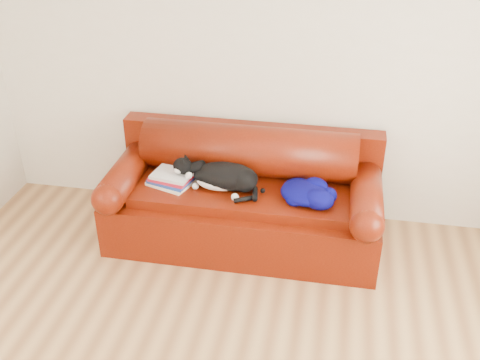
# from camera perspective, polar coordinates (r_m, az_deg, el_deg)

# --- Properties ---
(room_shell) EXTENTS (4.52, 4.02, 2.61)m
(room_shell) POSITION_cam_1_polar(r_m,az_deg,el_deg) (2.47, -1.66, 5.09)
(room_shell) COLOR beige
(room_shell) RESTS_ON ground
(sofa_base) EXTENTS (2.10, 0.90, 0.50)m
(sofa_base) POSITION_cam_1_polar(r_m,az_deg,el_deg) (4.47, 0.34, -3.50)
(sofa_base) COLOR #3B0902
(sofa_base) RESTS_ON ground
(sofa_back) EXTENTS (2.10, 1.01, 0.88)m
(sofa_back) POSITION_cam_1_polar(r_m,az_deg,el_deg) (4.52, 0.90, 1.40)
(sofa_back) COLOR #3B0902
(sofa_back) RESTS_ON ground
(book_stack) EXTENTS (0.38, 0.33, 0.10)m
(book_stack) POSITION_cam_1_polar(r_m,az_deg,el_deg) (4.37, -6.96, 0.16)
(book_stack) COLOR white
(book_stack) RESTS_ON sofa_base
(cat) EXTENTS (0.68, 0.40, 0.26)m
(cat) POSITION_cam_1_polar(r_m,az_deg,el_deg) (4.25, -1.64, 0.30)
(cat) COLOR black
(cat) RESTS_ON sofa_base
(blanket) EXTENTS (0.47, 0.46, 0.14)m
(blanket) POSITION_cam_1_polar(r_m,az_deg,el_deg) (4.17, 6.84, -1.24)
(blanket) COLOR #040244
(blanket) RESTS_ON sofa_base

